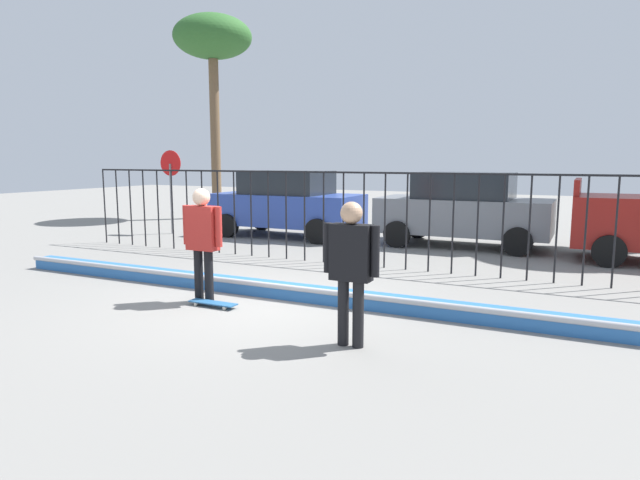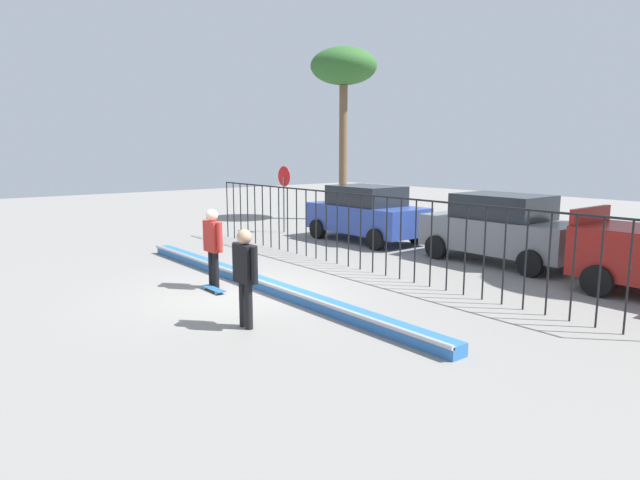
# 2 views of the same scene
# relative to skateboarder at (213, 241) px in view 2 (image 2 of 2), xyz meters

# --- Properties ---
(ground_plane) EXTENTS (60.00, 60.00, 0.00)m
(ground_plane) POSITION_rel_skateboarder_xyz_m (0.68, 0.30, -1.08)
(ground_plane) COLOR gray
(bowl_coping_ledge) EXTENTS (11.00, 0.40, 0.27)m
(bowl_coping_ledge) POSITION_rel_skateboarder_xyz_m (0.68, 0.80, -0.96)
(bowl_coping_ledge) COLOR #2D6BB7
(bowl_coping_ledge) RESTS_ON ground
(perimeter_fence) EXTENTS (14.04, 0.04, 1.98)m
(perimeter_fence) POSITION_rel_skateboarder_xyz_m (0.68, 3.89, 0.13)
(perimeter_fence) COLOR black
(perimeter_fence) RESTS_ON ground
(skateboarder) EXTENTS (0.73, 0.27, 1.80)m
(skateboarder) POSITION_rel_skateboarder_xyz_m (0.00, 0.00, 0.00)
(skateboarder) COLOR black
(skateboarder) RESTS_ON ground
(skateboard) EXTENTS (0.80, 0.20, 0.07)m
(skateboard) POSITION_rel_skateboarder_xyz_m (0.30, -0.18, -1.02)
(skateboard) COLOR #26598C
(skateboard) RESTS_ON ground
(camera_operator) EXTENTS (0.71, 0.27, 1.75)m
(camera_operator) POSITION_rel_skateboarder_xyz_m (2.89, -0.90, -0.03)
(camera_operator) COLOR black
(camera_operator) RESTS_ON ground
(parked_car_blue) EXTENTS (4.30, 2.12, 1.90)m
(parked_car_blue) POSITION_rel_skateboarder_xyz_m (-2.54, 7.14, -0.10)
(parked_car_blue) COLOR #2D479E
(parked_car_blue) RESTS_ON ground
(parked_car_gray) EXTENTS (4.30, 2.12, 1.90)m
(parked_car_gray) POSITION_rel_skateboarder_xyz_m (2.46, 7.53, -0.10)
(parked_car_gray) COLOR slate
(parked_car_gray) RESTS_ON ground
(stop_sign) EXTENTS (0.76, 0.07, 2.50)m
(stop_sign) POSITION_rel_skateboarder_xyz_m (-5.96, 6.13, 0.54)
(stop_sign) COLOR slate
(stop_sign) RESTS_ON ground
(palm_tree_short) EXTENTS (2.88, 2.88, 7.48)m
(palm_tree_short) POSITION_rel_skateboarder_xyz_m (-7.48, 10.41, 5.41)
(palm_tree_short) COLOR brown
(palm_tree_short) RESTS_ON ground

